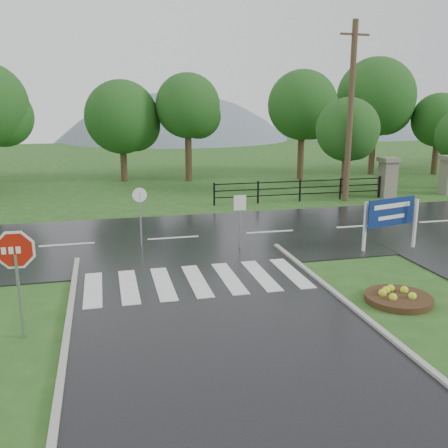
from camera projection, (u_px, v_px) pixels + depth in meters
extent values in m
plane|color=#27531B|center=(242.00, 366.00, 10.16)|extent=(120.00, 120.00, 0.00)
cube|color=black|center=(173.00, 239.00, 19.60)|extent=(90.00, 8.00, 0.04)
cube|color=silver|center=(93.00, 289.00, 14.18)|extent=(0.50, 2.80, 0.02)
cube|color=silver|center=(129.00, 286.00, 14.41)|extent=(0.50, 2.80, 0.02)
cube|color=silver|center=(163.00, 283.00, 14.64)|extent=(0.50, 2.80, 0.02)
cube|color=silver|center=(197.00, 281.00, 14.87)|extent=(0.50, 2.80, 0.02)
cube|color=silver|center=(229.00, 278.00, 15.10)|extent=(0.50, 2.80, 0.02)
cube|color=silver|center=(261.00, 275.00, 15.33)|extent=(0.50, 2.80, 0.02)
cube|color=silver|center=(291.00, 273.00, 15.56)|extent=(0.50, 2.80, 0.02)
cube|color=gray|center=(388.00, 180.00, 28.02)|extent=(0.80, 0.80, 2.00)
cube|color=#6B6659|center=(389.00, 160.00, 27.75)|extent=(1.00, 1.00, 0.24)
cube|color=black|center=(300.00, 194.00, 26.95)|extent=(9.50, 0.05, 0.05)
cube|color=black|center=(300.00, 188.00, 26.87)|extent=(9.50, 0.05, 0.05)
cube|color=black|center=(300.00, 181.00, 26.78)|extent=(9.50, 0.05, 0.05)
cube|color=black|center=(214.00, 194.00, 25.81)|extent=(0.08, 0.08, 1.20)
cube|color=black|center=(379.00, 187.00, 28.00)|extent=(0.08, 0.08, 1.20)
sphere|color=slate|center=(177.00, 251.00, 77.45)|extent=(48.00, 48.00, 48.00)
sphere|color=slate|center=(344.00, 214.00, 82.87)|extent=(36.00, 36.00, 36.00)
cube|color=#939399|center=(20.00, 297.00, 11.17)|extent=(0.06, 0.06, 1.99)
cylinder|color=white|center=(15.00, 250.00, 10.92)|extent=(1.20, 0.06, 1.20)
cylinder|color=#AC170B|center=(15.00, 250.00, 10.91)|extent=(1.04, 0.07, 1.04)
cube|color=silver|center=(365.00, 227.00, 17.69)|extent=(0.11, 0.11, 1.84)
cube|color=silver|center=(415.00, 224.00, 18.16)|extent=(0.11, 0.11, 1.84)
cube|color=navy|center=(391.00, 212.00, 17.81)|extent=(2.14, 0.63, 1.01)
cube|color=white|center=(392.00, 206.00, 17.72)|extent=(1.69, 0.46, 0.17)
cube|color=white|center=(392.00, 217.00, 17.82)|extent=(1.24, 0.34, 0.14)
cylinder|color=#332111|center=(398.00, 299.00, 13.42)|extent=(1.78, 1.78, 0.18)
cube|color=#939399|center=(240.00, 224.00, 18.01)|extent=(0.04, 0.04, 1.89)
cube|color=white|center=(240.00, 203.00, 17.80)|extent=(0.45, 0.05, 0.55)
cylinder|color=#939399|center=(141.00, 220.00, 18.15)|extent=(0.06, 0.06, 2.10)
cylinder|color=white|center=(140.00, 195.00, 17.91)|extent=(0.52, 0.07, 0.52)
cylinder|color=#473523|center=(350.00, 114.00, 26.03)|extent=(0.31, 0.31, 9.28)
cube|color=brown|center=(355.00, 34.00, 25.10)|extent=(1.65, 0.24, 0.10)
cylinder|color=#3D2B1C|center=(345.00, 168.00, 28.87)|extent=(0.42, 0.42, 3.10)
sphere|color=#194916|center=(348.00, 129.00, 28.35)|extent=(3.61, 3.61, 3.61)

